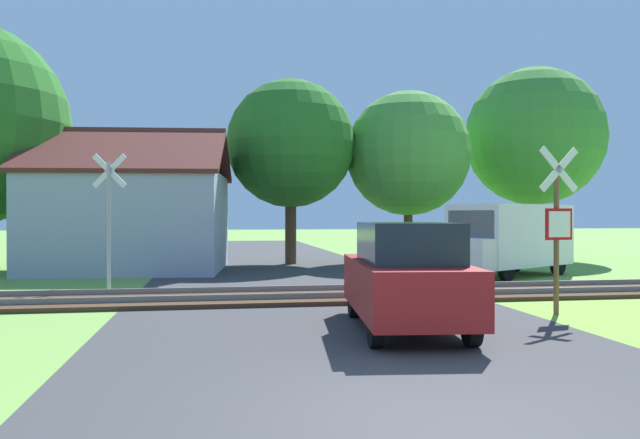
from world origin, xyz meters
name	(u,v)px	position (x,y,z in m)	size (l,w,h in m)	color
ground_plane	(447,430)	(0.00, 0.00, 0.00)	(160.00, 160.00, 0.00)	#6B9942
road_asphalt	(386,373)	(0.00, 2.00, 0.00)	(7.86, 80.00, 0.01)	#38383A
rail_track	(306,296)	(0.00, 8.85, 0.06)	(60.00, 2.60, 0.22)	#422D1E
stop_sign_near	(557,222)	(4.40, 5.72, 1.76)	(0.87, 0.20, 3.21)	brown
crossing_sign_far	(109,212)	(-4.67, 11.05, 1.99)	(0.87, 0.20, 3.46)	#9E9EA5
house	(132,218)	(-4.88, 17.06, 1.81)	(6.95, 6.39, 4.93)	#99A3B7
tree_far	(534,137)	(11.79, 20.24, 5.36)	(6.03, 6.03, 8.38)	#513823
tree_center	(291,144)	(0.87, 19.08, 4.71)	(5.02, 5.02, 7.23)	#513823
tree_right	(408,154)	(5.67, 19.11, 4.41)	(5.04, 5.04, 6.94)	#513823
mail_truck	(508,237)	(6.95, 12.94, 1.24)	(5.16, 4.10, 2.24)	white
parked_car	(406,276)	(1.07, 4.65, 0.89)	(2.05, 4.15, 1.78)	maroon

